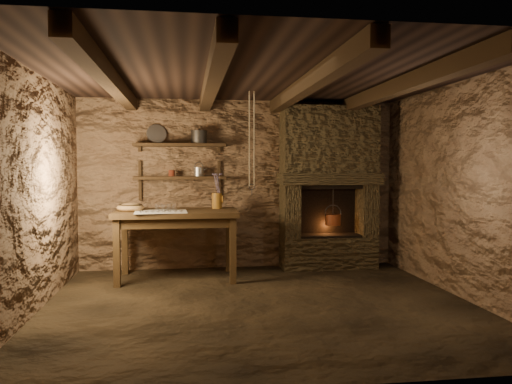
{
  "coord_description": "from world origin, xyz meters",
  "views": [
    {
      "loc": [
        -0.76,
        -5.13,
        1.46
      ],
      "look_at": [
        0.08,
        0.9,
        1.14
      ],
      "focal_mm": 35.0,
      "sensor_mm": 36.0,
      "label": 1
    }
  ],
  "objects": [
    {
      "name": "hanging_ropes",
      "position": [
        0.05,
        1.05,
        1.8
      ],
      "size": [
        0.08,
        0.08,
        1.2
      ],
      "primitive_type": null,
      "color": "tan",
      "rests_on": "ceiling"
    },
    {
      "name": "beam_mid_left",
      "position": [
        -0.5,
        0.0,
        2.31
      ],
      "size": [
        0.14,
        3.95,
        0.16
      ],
      "primitive_type": "cube",
      "color": "black",
      "rests_on": "ceiling"
    },
    {
      "name": "wooden_bowl",
      "position": [
        -1.47,
        1.37,
        0.93
      ],
      "size": [
        0.45,
        0.45,
        0.12
      ],
      "primitive_type": "ellipsoid",
      "rotation": [
        0.0,
        0.0,
        -0.41
      ],
      "color": "olive",
      "rests_on": "work_table"
    },
    {
      "name": "ceiling",
      "position": [
        0.0,
        0.0,
        2.4
      ],
      "size": [
        4.5,
        4.0,
        0.04
      ],
      "primitive_type": "cube",
      "color": "black",
      "rests_on": "back_wall"
    },
    {
      "name": "beam_far_left",
      "position": [
        -1.5,
        0.0,
        2.31
      ],
      "size": [
        0.14,
        3.95,
        0.16
      ],
      "primitive_type": "cube",
      "color": "black",
      "rests_on": "ceiling"
    },
    {
      "name": "left_wall",
      "position": [
        -2.25,
        0.0,
        1.2
      ],
      "size": [
        0.04,
        4.0,
        2.4
      ],
      "primitive_type": "cube",
      "color": "brown",
      "rests_on": "floor"
    },
    {
      "name": "floor",
      "position": [
        0.0,
        0.0,
        0.0
      ],
      "size": [
        4.5,
        4.5,
        0.0
      ],
      "primitive_type": "plane",
      "color": "black",
      "rests_on": "ground"
    },
    {
      "name": "front_wall",
      "position": [
        0.0,
        -2.0,
        1.2
      ],
      "size": [
        4.5,
        0.04,
        2.4
      ],
      "primitive_type": "cube",
      "color": "brown",
      "rests_on": "floor"
    },
    {
      "name": "red_pot",
      "position": [
        1.3,
        1.72,
        0.71
      ],
      "size": [
        0.29,
        0.29,
        0.54
      ],
      "rotation": [
        0.0,
        0.0,
        0.39
      ],
      "color": "maroon",
      "rests_on": "hearth"
    },
    {
      "name": "shelf_lower",
      "position": [
        -0.85,
        1.84,
        1.3
      ],
      "size": [
        1.25,
        0.3,
        0.04
      ],
      "primitive_type": "cube",
      "color": "black",
      "rests_on": "back_wall"
    },
    {
      "name": "pewter_cutlery_row",
      "position": [
        -1.08,
        1.13,
        0.9
      ],
      "size": [
        0.54,
        0.23,
        0.01
      ],
      "primitive_type": null,
      "rotation": [
        0.0,
        0.0,
        0.05
      ],
      "color": "gray",
      "rests_on": "linen_cloth"
    },
    {
      "name": "hearth",
      "position": [
        1.25,
        1.77,
        1.23
      ],
      "size": [
        1.43,
        0.51,
        2.3
      ],
      "color": "#322819",
      "rests_on": "floor"
    },
    {
      "name": "rusty_tin",
      "position": [
        -0.96,
        1.84,
        1.36
      ],
      "size": [
        0.11,
        0.11,
        0.09
      ],
      "primitive_type": "cylinder",
      "rotation": [
        0.0,
        0.0,
        0.4
      ],
      "color": "#4F1B0F",
      "rests_on": "shelf_lower"
    },
    {
      "name": "work_table",
      "position": [
        -0.89,
        1.35,
        0.48
      ],
      "size": [
        1.57,
        0.91,
        0.89
      ],
      "rotation": [
        0.0,
        0.0,
        -0.01
      ],
      "color": "#312111",
      "rests_on": "floor"
    },
    {
      "name": "shelf_upper",
      "position": [
        -0.85,
        1.84,
        1.75
      ],
      "size": [
        1.25,
        0.3,
        0.04
      ],
      "primitive_type": "cube",
      "color": "black",
      "rests_on": "back_wall"
    },
    {
      "name": "stoneware_jug",
      "position": [
        -0.35,
        1.57,
        1.1
      ],
      "size": [
        0.15,
        0.14,
        0.48
      ],
      "rotation": [
        0.0,
        0.0,
        -0.04
      ],
      "color": "#8D5A1B",
      "rests_on": "work_table"
    },
    {
      "name": "back_wall",
      "position": [
        0.0,
        2.0,
        1.2
      ],
      "size": [
        4.5,
        0.04,
        2.4
      ],
      "primitive_type": "cube",
      "color": "brown",
      "rests_on": "floor"
    },
    {
      "name": "drinking_glasses",
      "position": [
        -1.06,
        1.27,
        0.94
      ],
      "size": [
        0.21,
        0.06,
        0.08
      ],
      "primitive_type": null,
      "color": "white",
      "rests_on": "linen_cloth"
    },
    {
      "name": "right_wall",
      "position": [
        2.25,
        0.0,
        1.2
      ],
      "size": [
        0.04,
        4.0,
        2.4
      ],
      "primitive_type": "cube",
      "color": "brown",
      "rests_on": "floor"
    },
    {
      "name": "beam_mid_right",
      "position": [
        0.5,
        0.0,
        2.31
      ],
      "size": [
        0.14,
        3.95,
        0.16
      ],
      "primitive_type": "cube",
      "color": "black",
      "rests_on": "ceiling"
    },
    {
      "name": "linen_cloth",
      "position": [
        -1.08,
        1.15,
        0.89
      ],
      "size": [
        0.66,
        0.55,
        0.01
      ],
      "primitive_type": "cube",
      "rotation": [
        0.0,
        0.0,
        0.05
      ],
      "color": "white",
      "rests_on": "work_table"
    },
    {
      "name": "iron_stockpot",
      "position": [
        -0.58,
        1.84,
        1.85
      ],
      "size": [
        0.28,
        0.28,
        0.16
      ],
      "primitive_type": "cylinder",
      "rotation": [
        0.0,
        0.0,
        0.36
      ],
      "color": "#2C2A27",
      "rests_on": "shelf_upper"
    },
    {
      "name": "beam_far_right",
      "position": [
        1.5,
        0.0,
        2.31
      ],
      "size": [
        0.14,
        3.95,
        0.16
      ],
      "primitive_type": "cube",
      "color": "black",
      "rests_on": "ceiling"
    },
    {
      "name": "tin_pan",
      "position": [
        -1.17,
        1.94,
        1.91
      ],
      "size": [
        0.29,
        0.18,
        0.27
      ],
      "primitive_type": "cylinder",
      "rotation": [
        1.26,
        0.0,
        0.22
      ],
      "color": "#A8A8A3",
      "rests_on": "shelf_upper"
    },
    {
      "name": "small_kettle",
      "position": [
        -0.59,
        1.84,
        1.38
      ],
      "size": [
        0.2,
        0.16,
        0.19
      ],
      "primitive_type": null,
      "rotation": [
        0.0,
        0.0,
        -0.15
      ],
      "color": "#A8A8A3",
      "rests_on": "shelf_lower"
    }
  ]
}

